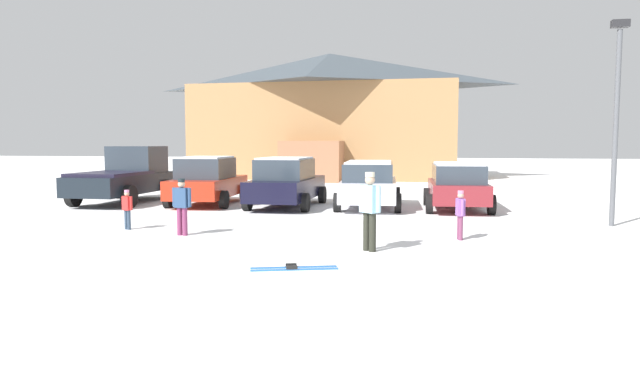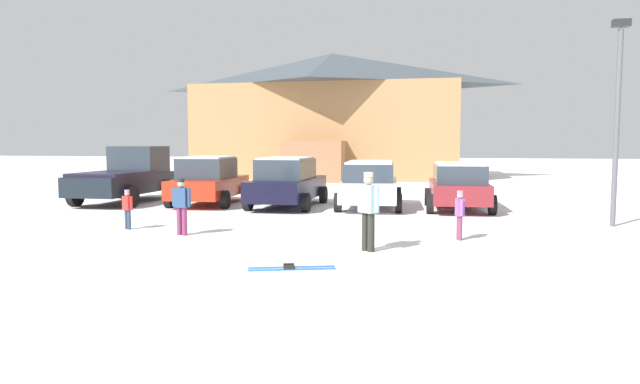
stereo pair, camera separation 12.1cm
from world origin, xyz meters
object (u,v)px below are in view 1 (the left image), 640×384
(parked_white_suv, at_px, (369,183))
(pickup_truck, at_px, (127,176))
(parked_red_sedan, at_px, (208,181))
(parked_maroon_van, at_px, (457,184))
(parked_black_sedan, at_px, (286,182))
(skier_child_in_red_jacket, at_px, (127,207))
(lamp_post, at_px, (616,112))
(ski_lodge, at_px, (329,115))
(pair_of_skis, at_px, (294,268))
(skier_teen_in_navy_coat, at_px, (182,203))
(skier_adult_in_blue_parka, at_px, (370,207))
(skier_child_in_purple_jacket, at_px, (460,212))

(parked_white_suv, bearing_deg, pickup_truck, 178.95)
(parked_red_sedan, height_order, parked_maroon_van, parked_red_sedan)
(parked_black_sedan, distance_m, parked_white_suv, 2.93)
(parked_red_sedan, xyz_separation_m, skier_child_in_red_jacket, (0.28, -6.19, -0.29))
(parked_red_sedan, height_order, skier_child_in_red_jacket, parked_red_sedan)
(parked_maroon_van, height_order, lamp_post, lamp_post)
(ski_lodge, height_order, pickup_truck, ski_lodge)
(skier_child_in_red_jacket, bearing_deg, lamp_post, 13.75)
(parked_white_suv, height_order, pair_of_skis, parked_white_suv)
(skier_teen_in_navy_coat, relative_size, lamp_post, 0.25)
(skier_child_in_red_jacket, distance_m, pair_of_skis, 6.62)
(skier_teen_in_navy_coat, height_order, lamp_post, lamp_post)
(parked_white_suv, distance_m, pair_of_skis, 10.03)
(parked_black_sedan, bearing_deg, parked_red_sedan, 175.88)
(parked_maroon_van, bearing_deg, pickup_truck, 179.26)
(parked_red_sedan, bearing_deg, parked_maroon_van, 0.34)
(skier_child_in_red_jacket, bearing_deg, parked_maroon_van, 35.62)
(lamp_post, bearing_deg, ski_lodge, 118.61)
(pickup_truck, relative_size, skier_adult_in_blue_parka, 3.15)
(skier_child_in_red_jacket, xyz_separation_m, lamp_post, (12.72, 3.11, 2.53))
(parked_black_sedan, xyz_separation_m, skier_adult_in_blue_parka, (3.80, -7.75, 0.06))
(skier_teen_in_navy_coat, bearing_deg, pickup_truck, 127.96)
(pickup_truck, height_order, skier_teen_in_navy_coat, pickup_truck)
(parked_red_sedan, xyz_separation_m, parked_maroon_van, (9.00, 0.05, -0.01))
(parked_red_sedan, bearing_deg, pickup_truck, 176.38)
(parked_white_suv, relative_size, skier_child_in_red_jacket, 4.35)
(pair_of_skis, distance_m, lamp_post, 10.50)
(ski_lodge, height_order, lamp_post, ski_lodge)
(ski_lodge, distance_m, skier_child_in_red_jacket, 24.86)
(skier_child_in_red_jacket, relative_size, skier_adult_in_blue_parka, 0.63)
(ski_lodge, distance_m, parked_white_suv, 19.22)
(parked_red_sedan, height_order, parked_white_suv, parked_red_sedan)
(ski_lodge, relative_size, pickup_truck, 3.32)
(parked_maroon_van, bearing_deg, skier_child_in_red_jacket, -144.38)
(parked_red_sedan, distance_m, skier_teen_in_navy_coat, 7.13)
(ski_lodge, height_order, skier_child_in_red_jacket, ski_lodge)
(lamp_post, bearing_deg, skier_child_in_purple_jacket, -143.69)
(pickup_truck, height_order, skier_adult_in_blue_parka, pickup_truck)
(parked_red_sedan, height_order, skier_teen_in_navy_coat, parked_red_sedan)
(ski_lodge, distance_m, pair_of_skis, 28.98)
(skier_adult_in_blue_parka, xyz_separation_m, pair_of_skis, (-1.17, -1.98, -0.92))
(parked_maroon_van, distance_m, pickup_truck, 12.37)
(parked_red_sedan, height_order, pair_of_skis, parked_red_sedan)
(parked_white_suv, bearing_deg, skier_teen_in_navy_coat, -119.51)
(parked_maroon_van, distance_m, pair_of_skis, 10.57)
(skier_adult_in_blue_parka, bearing_deg, ski_lodge, 101.93)
(parked_red_sedan, xyz_separation_m, pickup_truck, (-3.37, 0.21, 0.11))
(skier_teen_in_navy_coat, bearing_deg, skier_child_in_red_jacket, 161.32)
(parked_black_sedan, distance_m, skier_child_in_red_jacket, 6.59)
(parked_maroon_van, distance_m, skier_teen_in_navy_coat, 9.72)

